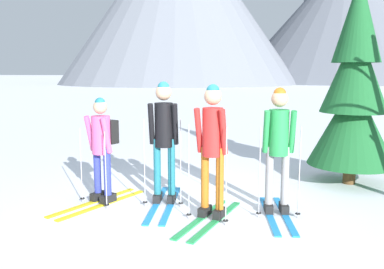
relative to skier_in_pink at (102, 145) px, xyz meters
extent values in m
plane|color=white|center=(1.34, -0.08, -0.90)|extent=(400.00, 400.00, 0.00)
cube|color=yellow|center=(0.06, -0.15, -0.89)|extent=(0.77, 1.61, 0.02)
cube|color=yellow|center=(-0.15, -0.06, -0.89)|extent=(0.77, 1.61, 0.02)
cube|color=black|center=(0.10, -0.06, -0.82)|extent=(0.20, 0.28, 0.12)
cylinder|color=#2D389E|center=(0.10, -0.06, -0.40)|extent=(0.11, 0.11, 0.77)
cube|color=black|center=(-0.11, 0.03, -0.82)|extent=(0.20, 0.28, 0.12)
cylinder|color=#2D389E|center=(-0.11, 0.03, -0.40)|extent=(0.11, 0.11, 0.77)
cylinder|color=#E55193|center=(0.00, -0.01, 0.16)|extent=(0.28, 0.28, 0.58)
sphere|color=tan|center=(0.00, -0.01, 0.58)|extent=(0.21, 0.21, 0.21)
sphere|color=#1E6B7A|center=(0.00, -0.01, 0.64)|extent=(0.16, 0.16, 0.16)
cylinder|color=#E55193|center=(0.14, -0.14, 0.17)|extent=(0.15, 0.21, 0.55)
cylinder|color=#E55193|center=(-0.19, 0.01, 0.17)|extent=(0.15, 0.21, 0.55)
cylinder|color=#A5A5AD|center=(0.17, -0.28, -0.32)|extent=(0.02, 0.02, 1.15)
cylinder|color=black|center=(0.17, -0.28, -0.84)|extent=(0.07, 0.07, 0.01)
cylinder|color=#A5A5AD|center=(-0.32, -0.07, -0.32)|extent=(0.02, 0.02, 1.15)
cylinder|color=black|center=(-0.32, -0.07, -0.84)|extent=(0.07, 0.07, 0.01)
cube|color=black|center=(0.06, 0.14, 0.19)|extent=(0.30, 0.25, 0.36)
cube|color=#1E84D1|center=(1.06, 0.07, -0.89)|extent=(0.29, 1.79, 0.02)
cube|color=#1E84D1|center=(0.84, 0.04, -0.89)|extent=(0.29, 1.79, 0.02)
cube|color=black|center=(1.05, 0.17, -0.82)|extent=(0.14, 0.27, 0.12)
cylinder|color=#1E6B7A|center=(1.05, 0.17, -0.34)|extent=(0.11, 0.11, 0.88)
cube|color=black|center=(0.83, 0.14, -0.82)|extent=(0.14, 0.27, 0.12)
cylinder|color=#1E6B7A|center=(0.83, 0.14, -0.34)|extent=(0.11, 0.11, 0.88)
cylinder|color=black|center=(0.94, 0.15, 0.31)|extent=(0.28, 0.28, 0.66)
sphere|color=tan|center=(0.94, 0.15, 0.80)|extent=(0.24, 0.24, 0.24)
sphere|color=#1E6B7A|center=(0.94, 0.15, 0.87)|extent=(0.18, 0.18, 0.18)
cylinder|color=black|center=(1.12, 0.11, 0.33)|extent=(0.10, 0.22, 0.63)
cylinder|color=black|center=(0.76, 0.07, 0.33)|extent=(0.10, 0.22, 0.63)
cylinder|color=#A5A5AD|center=(1.23, 0.01, -0.24)|extent=(0.02, 0.02, 1.32)
cylinder|color=black|center=(1.23, 0.01, -0.84)|extent=(0.07, 0.07, 0.01)
cylinder|color=#A5A5AD|center=(0.69, -0.06, -0.24)|extent=(0.02, 0.02, 1.32)
cylinder|color=black|center=(0.69, -0.06, -0.84)|extent=(0.07, 0.07, 0.01)
cube|color=#99661E|center=(0.92, 0.32, 0.35)|extent=(0.28, 0.19, 0.36)
cube|color=green|center=(1.84, -0.47, -0.89)|extent=(0.50, 1.65, 0.02)
cube|color=green|center=(1.62, -0.42, -0.89)|extent=(0.50, 1.65, 0.02)
cube|color=black|center=(1.86, -0.37, -0.82)|extent=(0.17, 0.28, 0.12)
cylinder|color=#B76019|center=(1.86, -0.37, -0.34)|extent=(0.11, 0.11, 0.87)
cube|color=black|center=(1.65, -0.32, -0.82)|extent=(0.17, 0.28, 0.12)
cylinder|color=#B76019|center=(1.65, -0.32, -0.34)|extent=(0.11, 0.11, 0.87)
cylinder|color=red|center=(1.75, -0.35, 0.30)|extent=(0.28, 0.28, 0.66)
sphere|color=tan|center=(1.75, -0.35, 0.78)|extent=(0.24, 0.24, 0.24)
sphere|color=#1E6B7A|center=(1.75, -0.35, 0.85)|extent=(0.18, 0.18, 0.18)
cylinder|color=red|center=(1.91, -0.45, 0.32)|extent=(0.13, 0.22, 0.62)
cylinder|color=red|center=(1.56, -0.36, 0.32)|extent=(0.13, 0.22, 0.62)
cylinder|color=#A5A5AD|center=(1.97, -0.59, -0.25)|extent=(0.02, 0.02, 1.31)
cylinder|color=black|center=(1.97, -0.59, -0.84)|extent=(0.07, 0.07, 0.01)
cylinder|color=#A5A5AD|center=(1.45, -0.45, -0.25)|extent=(0.02, 0.02, 1.31)
cylinder|color=black|center=(1.45, -0.45, -0.84)|extent=(0.07, 0.07, 0.01)
cube|color=#1E84D1|center=(2.75, -0.07, -0.89)|extent=(0.33, 1.56, 0.02)
cube|color=#1E84D1|center=(2.53, -0.10, -0.89)|extent=(0.33, 1.56, 0.02)
cube|color=black|center=(2.73, 0.03, -0.82)|extent=(0.15, 0.27, 0.12)
cylinder|color=gray|center=(2.73, 0.03, -0.36)|extent=(0.11, 0.11, 0.85)
cube|color=black|center=(2.52, 0.00, -0.82)|extent=(0.15, 0.27, 0.12)
cylinder|color=gray|center=(2.52, 0.00, -0.36)|extent=(0.11, 0.11, 0.85)
cylinder|color=#238C42|center=(2.62, 0.01, 0.27)|extent=(0.28, 0.28, 0.64)
sphere|color=tan|center=(2.62, 0.01, 0.74)|extent=(0.23, 0.23, 0.23)
sphere|color=#B76019|center=(2.62, 0.01, 0.81)|extent=(0.17, 0.17, 0.17)
cylinder|color=#238C42|center=(2.81, -0.02, 0.29)|extent=(0.11, 0.21, 0.61)
cylinder|color=#238C42|center=(2.46, -0.07, 0.29)|extent=(0.11, 0.21, 0.61)
cylinder|color=#A5A5AD|center=(2.92, -0.12, -0.26)|extent=(0.02, 0.02, 1.28)
cylinder|color=black|center=(2.92, -0.12, -0.84)|extent=(0.07, 0.07, 0.01)
cylinder|color=#A5A5AD|center=(2.39, -0.21, -0.26)|extent=(0.02, 0.02, 1.28)
cylinder|color=black|center=(2.39, -0.21, -0.84)|extent=(0.07, 0.07, 0.01)
cylinder|color=#51381E|center=(3.92, 1.90, -0.55)|extent=(0.22, 0.22, 0.71)
cone|color=#195628|center=(3.92, 1.90, 0.20)|extent=(1.51, 1.51, 1.49)
cone|color=#195628|center=(3.92, 1.90, 1.14)|extent=(1.16, 1.16, 1.49)
cone|color=#195628|center=(3.92, 1.90, 2.01)|extent=(0.83, 0.83, 1.49)
cone|color=slate|center=(14.70, 75.96, 10.75)|extent=(41.29, 41.29, 23.29)
camera|label=1|loc=(2.57, -5.78, 1.11)|focal=38.59mm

